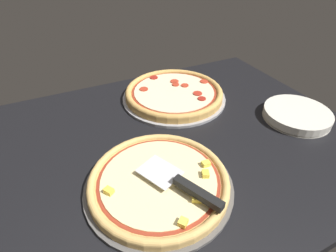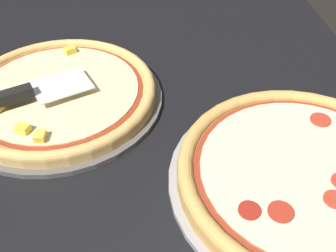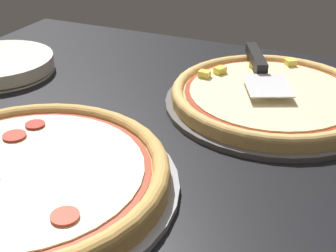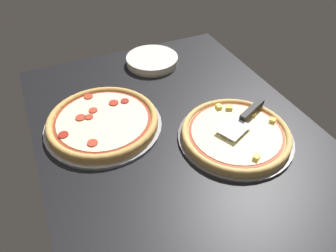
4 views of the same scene
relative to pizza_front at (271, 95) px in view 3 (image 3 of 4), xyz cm
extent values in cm
cube|color=black|center=(3.43, 16.62, -4.19)|extent=(143.92, 96.15, 3.60)
cylinder|color=#565451|center=(-0.02, 0.03, -1.89)|extent=(39.78, 39.78, 1.00)
cylinder|color=#DBAD60|center=(-0.02, 0.03, -0.53)|extent=(37.39, 37.39, 1.72)
torus|color=#DBAD60|center=(-0.02, 0.03, 0.33)|extent=(37.39, 37.39, 2.10)
cylinder|color=maroon|center=(-0.02, 0.03, 0.40)|extent=(32.50, 32.50, 0.15)
cylinder|color=beige|center=(-0.02, 0.03, 0.53)|extent=(30.66, 30.66, 0.40)
cube|color=yellow|center=(5.48, -10.23, 1.38)|extent=(3.12, 3.13, 1.29)
cube|color=#F4D64C|center=(-0.65, -14.55, 1.38)|extent=(2.75, 2.72, 1.29)
cube|color=#F4D64C|center=(13.78, -1.24, 1.38)|extent=(2.34, 1.90, 1.29)
cube|color=yellow|center=(11.61, -4.44, 1.38)|extent=(2.56, 2.78, 1.29)
cylinder|color=#939399|center=(24.67, 39.98, -1.89)|extent=(42.02, 42.02, 1.00)
cylinder|color=tan|center=(24.67, 39.98, -0.31)|extent=(39.50, 39.50, 2.16)
torus|color=tan|center=(24.67, 39.98, 0.77)|extent=(39.50, 39.50, 2.44)
cylinder|color=maroon|center=(24.67, 39.98, 0.84)|extent=(34.34, 34.34, 0.15)
cylinder|color=beige|center=(24.67, 39.98, 0.97)|extent=(32.39, 32.39, 0.40)
cylinder|color=maroon|center=(31.32, 29.40, 1.37)|extent=(3.12, 3.12, 0.40)
cylinder|color=#B73823|center=(13.99, 46.22, 1.37)|extent=(3.49, 3.49, 0.40)
cylinder|color=#AD2D1E|center=(31.94, 33.60, 1.37)|extent=(3.59, 3.59, 0.40)
cube|color=silver|center=(0.70, 0.94, 2.14)|extent=(11.59, 12.83, 0.24)
cube|color=black|center=(5.72, -10.03, 3.02)|extent=(7.69, 13.34, 2.00)
cylinder|color=silver|center=(58.45, 7.39, -2.04)|extent=(23.66, 23.66, 0.70)
cylinder|color=silver|center=(58.45, 7.39, -1.34)|extent=(23.66, 23.66, 0.70)
camera|label=1|loc=(-18.25, -43.49, 52.85)|focal=28.00mm
camera|label=2|loc=(62.27, 15.38, 45.69)|focal=42.00mm
camera|label=3|loc=(-14.34, 80.53, 37.06)|focal=50.00mm
camera|label=4|loc=(-65.80, 54.91, 75.80)|focal=35.00mm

